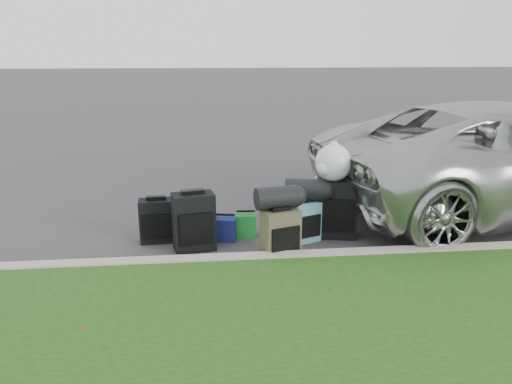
{
  "coord_description": "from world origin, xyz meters",
  "views": [
    {
      "loc": [
        -0.77,
        -6.26,
        2.43
      ],
      "look_at": [
        -0.1,
        0.2,
        0.55
      ],
      "focal_mm": 35.0,
      "sensor_mm": 36.0,
      "label": 1
    }
  ],
  "objects": [
    {
      "name": "tote_navy",
      "position": [
        -0.54,
        -0.12,
        0.15
      ],
      "size": [
        0.32,
        0.27,
        0.31
      ],
      "primitive_type": "cube",
      "rotation": [
        0.0,
        0.0,
        -0.17
      ],
      "color": "navy",
      "rests_on": "ground"
    },
    {
      "name": "suitcase_teal",
      "position": [
        0.49,
        -0.26,
        0.26
      ],
      "size": [
        0.43,
        0.34,
        0.53
      ],
      "primitive_type": "cube",
      "rotation": [
        0.0,
        0.0,
        0.39
      ],
      "color": "teal",
      "rests_on": "ground"
    },
    {
      "name": "trash_bag",
      "position": [
        0.86,
        -0.14,
        1.01
      ],
      "size": [
        0.47,
        0.47,
        0.47
      ],
      "primitive_type": "sphere",
      "color": "white",
      "rests_on": "suitcase_large_black_right"
    },
    {
      "name": "suitcase_olive",
      "position": [
        0.09,
        -0.76,
        0.3
      ],
      "size": [
        0.49,
        0.39,
        0.59
      ],
      "primitive_type": "cube",
      "rotation": [
        0.0,
        0.0,
        0.32
      ],
      "color": "#3B3926",
      "rests_on": "ground"
    },
    {
      "name": "suitcase_small_black",
      "position": [
        -1.41,
        -0.07,
        0.28
      ],
      "size": [
        0.47,
        0.28,
        0.56
      ],
      "primitive_type": "cube",
      "rotation": [
        0.0,
        0.0,
        0.06
      ],
      "color": "black",
      "rests_on": "ground"
    },
    {
      "name": "curb",
      "position": [
        0.0,
        -1.0,
        0.07
      ],
      "size": [
        120.0,
        0.18,
        0.15
      ],
      "primitive_type": "cube",
      "color": "#9E937F",
      "rests_on": "ground"
    },
    {
      "name": "suitcase_large_black_right",
      "position": [
        0.94,
        -0.14,
        0.39
      ],
      "size": [
        0.57,
        0.41,
        0.78
      ],
      "primitive_type": "cube",
      "rotation": [
        0.0,
        0.0,
        -0.2
      ],
      "color": "black",
      "rests_on": "ground"
    },
    {
      "name": "tote_green",
      "position": [
        -0.26,
        -0.01,
        0.16
      ],
      "size": [
        0.29,
        0.24,
        0.31
      ],
      "primitive_type": "cube",
      "rotation": [
        0.0,
        0.0,
        -0.06
      ],
      "color": "#1A762A",
      "rests_on": "ground"
    },
    {
      "name": "duffel_right",
      "position": [
        0.5,
        -0.16,
        0.67
      ],
      "size": [
        0.56,
        0.4,
        0.28
      ],
      "primitive_type": "cylinder",
      "rotation": [
        0.0,
        1.57,
        -0.25
      ],
      "color": "black",
      "rests_on": "suitcase_teal"
    },
    {
      "name": "suitcase_large_black_left",
      "position": [
        -0.94,
        -0.4,
        0.36
      ],
      "size": [
        0.55,
        0.4,
        0.72
      ],
      "primitive_type": "cube",
      "rotation": [
        0.0,
        0.0,
        0.21
      ],
      "color": "black",
      "rests_on": "ground"
    },
    {
      "name": "duffel_left",
      "position": [
        0.06,
        -0.67,
        0.73
      ],
      "size": [
        0.54,
        0.36,
        0.27
      ],
      "primitive_type": "cylinder",
      "rotation": [
        0.0,
        1.57,
        0.19
      ],
      "color": "black",
      "rests_on": "suitcase_olive"
    },
    {
      "name": "ground",
      "position": [
        0.0,
        0.0,
        0.0
      ],
      "size": [
        120.0,
        120.0,
        0.0
      ],
      "primitive_type": "plane",
      "color": "#383535",
      "rests_on": "ground"
    }
  ]
}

